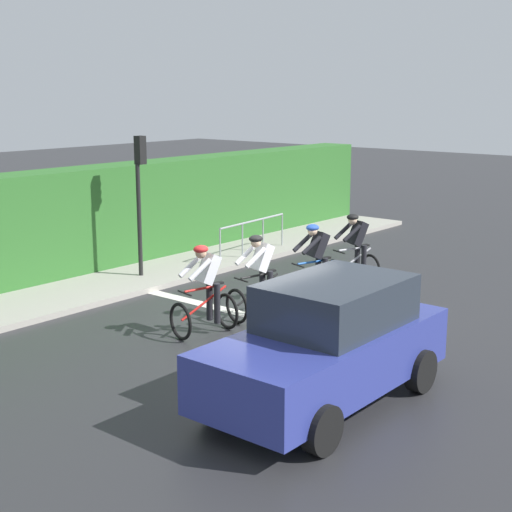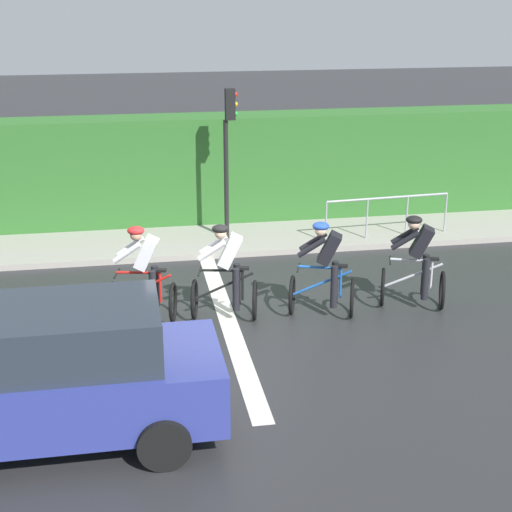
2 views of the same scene
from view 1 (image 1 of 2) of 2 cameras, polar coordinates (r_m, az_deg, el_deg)
ground_plane at (r=14.70m, az=-0.18°, el=-4.77°), size 80.00×80.00×0.00m
sidewalk_kerb at (r=18.99m, az=-6.46°, el=-0.70°), size 2.80×18.46×0.12m
stone_wall_low at (r=19.58m, az=-8.31°, el=0.41°), size 0.44×18.46×0.63m
hedge_wall at (r=19.63m, az=-8.99°, el=3.26°), size 1.10×18.46×2.55m
road_marking_stop_line at (r=14.78m, az=0.09°, el=-4.66°), size 7.00×0.30×0.01m
cyclist_lead at (r=17.10m, az=7.48°, el=0.34°), size 1.00×1.24×1.66m
cyclist_second at (r=15.72m, az=4.51°, el=-0.66°), size 0.98×1.24×1.66m
cyclist_mid at (r=14.53m, az=0.27°, el=-1.71°), size 0.89×1.20×1.66m
cyclist_fourth at (r=13.63m, az=-3.83°, el=-2.69°), size 0.89×1.20×1.66m
car_navy at (r=10.66m, az=5.46°, el=-6.62°), size 1.90×4.11×1.76m
traffic_light_near_crossing at (r=17.49m, az=-8.76°, el=5.31°), size 0.20×0.31×3.34m
pedestrian_railing_kerbside at (r=19.77m, az=-0.24°, el=1.98°), size 0.28×2.85×1.03m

